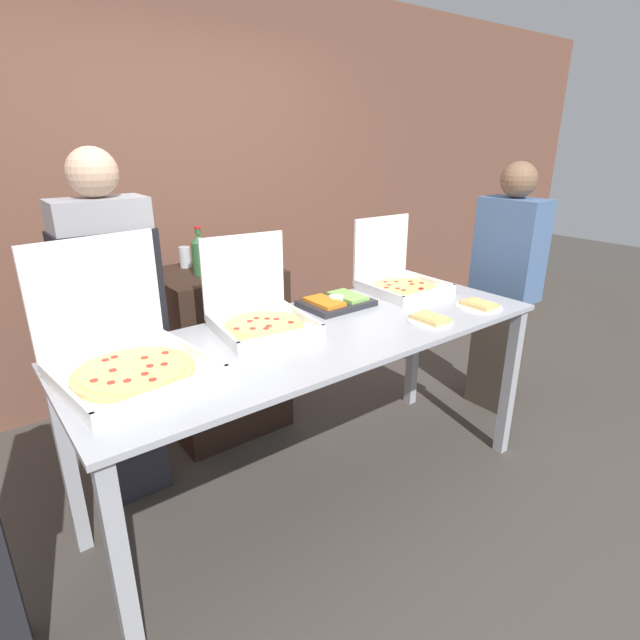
{
  "coord_description": "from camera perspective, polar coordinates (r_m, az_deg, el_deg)",
  "views": [
    {
      "loc": [
        -1.31,
        -1.7,
        1.76
      ],
      "look_at": [
        0.0,
        0.0,
        0.96
      ],
      "focal_mm": 28.0,
      "sensor_mm": 36.0,
      "label": 1
    }
  ],
  "objects": [
    {
      "name": "pizza_box_near_right",
      "position": [
        2.33,
        -7.04,
        0.81
      ],
      "size": [
        0.47,
        0.48,
        0.41
      ],
      "rotation": [
        0.0,
        0.0,
        -0.13
      ],
      "color": "white",
      "rests_on": "buffet_table"
    },
    {
      "name": "soda_bottle",
      "position": [
        2.88,
        -13.59,
        7.33
      ],
      "size": [
        0.09,
        0.09,
        0.27
      ],
      "color": "#2D6638",
      "rests_on": "sideboard_podium"
    },
    {
      "name": "paper_plate_front_right",
      "position": [
        2.75,
        17.71,
        1.64
      ],
      "size": [
        0.24,
        0.24,
        0.03
      ],
      "color": "white",
      "rests_on": "buffet_table"
    },
    {
      "name": "ground_plane",
      "position": [
        2.78,
        -0.0,
        -18.98
      ],
      "size": [
        16.0,
        16.0,
        0.0
      ],
      "primitive_type": "plane",
      "color": "#423D38"
    },
    {
      "name": "brick_wall_behind",
      "position": [
        3.67,
        -16.97,
        13.83
      ],
      "size": [
        10.0,
        0.06,
        2.8
      ],
      "color": "brown",
      "rests_on": "ground_plane"
    },
    {
      "name": "pizza_box_near_left",
      "position": [
        2.0,
        -21.44,
        -3.51
      ],
      "size": [
        0.55,
        0.57,
        0.49
      ],
      "rotation": [
        0.0,
        0.0,
        0.11
      ],
      "color": "white",
      "rests_on": "buffet_table"
    },
    {
      "name": "person_server_vest",
      "position": [
        2.52,
        -22.47,
        0.45
      ],
      "size": [
        0.42,
        0.24,
        1.72
      ],
      "rotation": [
        0.0,
        0.0,
        3.14
      ],
      "color": "#2D2D38",
      "rests_on": "ground_plane"
    },
    {
      "name": "buffet_table",
      "position": [
        2.35,
        -0.0,
        -3.68
      ],
      "size": [
        2.25,
        0.82,
        0.91
      ],
      "color": "#A8AAB2",
      "rests_on": "ground_plane"
    },
    {
      "name": "sideboard_podium",
      "position": [
        3.16,
        -11.36,
        -3.42
      ],
      "size": [
        0.69,
        0.58,
        1.02
      ],
      "color": "black",
      "rests_on": "ground_plane"
    },
    {
      "name": "paper_plate_front_center",
      "position": [
        2.47,
        12.5,
        0.1
      ],
      "size": [
        0.22,
        0.22,
        0.03
      ],
      "color": "white",
      "rests_on": "buffet_table"
    },
    {
      "name": "pizza_box_far_left",
      "position": [
        2.93,
        8.95,
        4.78
      ],
      "size": [
        0.43,
        0.44,
        0.41
      ],
      "rotation": [
        0.0,
        0.0,
        -0.05
      ],
      "color": "white",
      "rests_on": "buffet_table"
    },
    {
      "name": "veggie_tray",
      "position": [
        2.64,
        1.85,
        2.08
      ],
      "size": [
        0.36,
        0.27,
        0.05
      ],
      "color": "#28282D",
      "rests_on": "buffet_table"
    },
    {
      "name": "soda_can_silver",
      "position": [
        3.09,
        -15.18,
        6.96
      ],
      "size": [
        0.07,
        0.07,
        0.12
      ],
      "color": "silver",
      "rests_on": "sideboard_podium"
    },
    {
      "name": "person_guest_cap",
      "position": [
        3.43,
        20.36,
        3.63
      ],
      "size": [
        0.22,
        0.4,
        1.62
      ],
      "rotation": [
        0.0,
        0.0,
        1.57
      ],
      "color": "#473D33",
      "rests_on": "ground_plane"
    }
  ]
}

